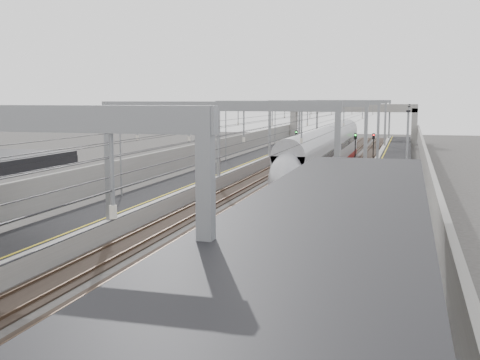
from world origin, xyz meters
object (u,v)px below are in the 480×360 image
Objects in this scene: overbridge at (353,113)px; bench at (328,289)px; signal_green at (296,138)px; train at (324,157)px.

overbridge is 11.62× the size of bench.
signal_green is (-12.53, 62.56, 0.84)m from bench.
signal_green is at bearing -101.19° from overbridge.
overbridge is 47.49m from train.
train is 13.09× the size of signal_green.
train reaches higher than bench.
bench is at bearing -78.68° from signal_green.
overbridge reaches higher than bench.
overbridge is at bearing 94.72° from bench.
bench is 63.80m from signal_green.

